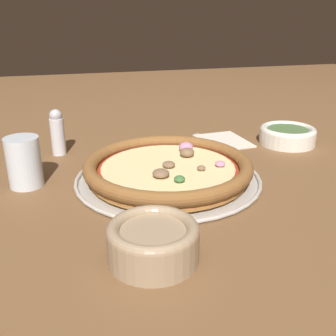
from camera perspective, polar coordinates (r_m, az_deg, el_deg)
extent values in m
plane|color=brown|center=(0.79, 0.00, -1.77)|extent=(3.00, 3.00, 0.00)
cylinder|color=#B7B2A8|center=(0.79, 0.00, -1.60)|extent=(0.36, 0.36, 0.01)
torus|color=#B7B2A8|center=(0.79, 0.00, -1.43)|extent=(0.37, 0.37, 0.01)
cylinder|color=#A86B33|center=(0.78, 0.00, -0.62)|extent=(0.31, 0.31, 0.02)
torus|color=brown|center=(0.78, 0.00, 0.41)|extent=(0.33, 0.33, 0.03)
cylinder|color=#A32D19|center=(0.78, 0.00, 0.01)|extent=(0.28, 0.28, 0.00)
cylinder|color=beige|center=(0.78, 0.00, 0.16)|extent=(0.27, 0.27, 0.00)
ellipsoid|color=#C17FA3|center=(0.86, 2.63, 3.06)|extent=(0.04, 0.04, 0.02)
ellipsoid|color=brown|center=(0.76, 4.87, 0.00)|extent=(0.02, 0.02, 0.01)
ellipsoid|color=#C17FA3|center=(0.78, 7.57, 0.60)|extent=(0.02, 0.02, 0.01)
ellipsoid|color=brown|center=(0.73, -1.04, -0.78)|extent=(0.04, 0.04, 0.02)
ellipsoid|color=brown|center=(0.83, 2.78, 2.28)|extent=(0.04, 0.04, 0.02)
ellipsoid|color=#3D6B38|center=(0.71, 1.77, -1.59)|extent=(0.03, 0.03, 0.01)
ellipsoid|color=brown|center=(0.77, -0.11, 0.49)|extent=(0.03, 0.03, 0.01)
cylinder|color=#9E8466|center=(0.54, -2.17, -11.05)|extent=(0.13, 0.13, 0.05)
torus|color=#9E8466|center=(0.53, -2.21, -8.99)|extent=(0.13, 0.13, 0.02)
cylinder|color=silver|center=(1.05, 16.90, 4.33)|extent=(0.14, 0.14, 0.04)
torus|color=silver|center=(1.04, 17.01, 5.25)|extent=(0.14, 0.14, 0.02)
cylinder|color=#4C6B3D|center=(1.04, 17.02, 5.36)|extent=(0.10, 0.10, 0.00)
cylinder|color=silver|center=(0.80, -20.15, 0.82)|extent=(0.07, 0.07, 0.10)
cube|color=beige|center=(1.03, 8.03, 4.02)|extent=(0.15, 0.12, 0.01)
cube|color=#B7B7BC|center=(1.02, 8.44, 3.68)|extent=(0.11, 0.07, 0.00)
cube|color=#B7B7BC|center=(1.07, 4.82, 4.71)|extent=(0.05, 0.04, 0.00)
cylinder|color=silver|center=(0.95, -15.69, 4.41)|extent=(0.03, 0.03, 0.09)
sphere|color=#B2B2B7|center=(0.94, -16.00, 7.34)|extent=(0.03, 0.03, 0.03)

